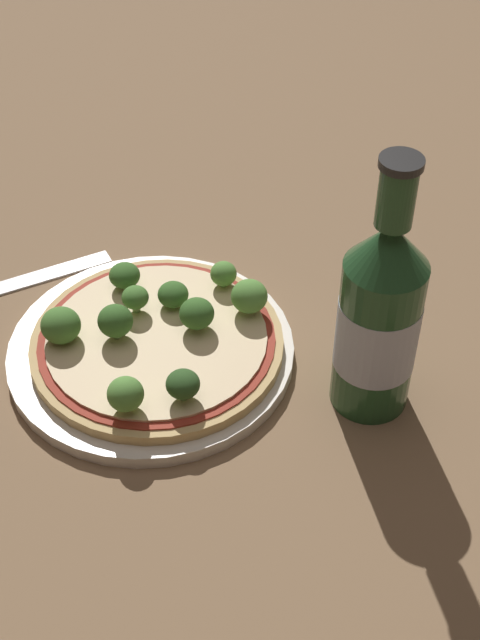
# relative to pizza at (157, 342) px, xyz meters

# --- Properties ---
(ground_plane) EXTENTS (3.00, 3.00, 0.00)m
(ground_plane) POSITION_rel_pizza_xyz_m (-0.02, 0.02, -0.02)
(ground_plane) COLOR #846647
(plate) EXTENTS (0.25, 0.25, 0.01)m
(plate) POSITION_rel_pizza_xyz_m (-0.01, -0.00, -0.01)
(plate) COLOR silver
(plate) RESTS_ON ground_plane
(pizza) EXTENTS (0.22, 0.22, 0.01)m
(pizza) POSITION_rel_pizza_xyz_m (0.00, 0.00, 0.00)
(pizza) COLOR tan
(pizza) RESTS_ON plate
(broccoli_floret_0) EXTENTS (0.03, 0.03, 0.03)m
(broccoli_floret_0) POSITION_rel_pizza_xyz_m (0.06, -0.06, 0.02)
(broccoli_floret_0) COLOR #89A866
(broccoli_floret_0) RESTS_ON pizza
(broccoli_floret_1) EXTENTS (0.02, 0.02, 0.02)m
(broccoli_floret_1) POSITION_rel_pizza_xyz_m (-0.03, 0.08, 0.02)
(broccoli_floret_1) COLOR #89A866
(broccoli_floret_1) RESTS_ON pizza
(broccoli_floret_2) EXTENTS (0.03, 0.03, 0.03)m
(broccoli_floret_2) POSITION_rel_pizza_xyz_m (-0.04, -0.07, 0.02)
(broccoli_floret_2) COLOR #89A866
(broccoli_floret_2) RESTS_ON pizza
(broccoli_floret_3) EXTENTS (0.03, 0.03, 0.02)m
(broccoli_floret_3) POSITION_rel_pizza_xyz_m (-0.03, 0.03, 0.02)
(broccoli_floret_3) COLOR #89A866
(broccoli_floret_3) RESTS_ON pizza
(broccoli_floret_4) EXTENTS (0.03, 0.03, 0.03)m
(broccoli_floret_4) POSITION_rel_pizza_xyz_m (0.07, -0.02, 0.02)
(broccoli_floret_4) COLOR #89A866
(broccoli_floret_4) RESTS_ON pizza
(broccoli_floret_5) EXTENTS (0.02, 0.02, 0.03)m
(broccoli_floret_5) POSITION_rel_pizza_xyz_m (-0.04, 0.00, 0.02)
(broccoli_floret_5) COLOR #89A866
(broccoli_floret_5) RESTS_ON pizza
(broccoli_floret_6) EXTENTS (0.03, 0.03, 0.03)m
(broccoli_floret_6) POSITION_rel_pizza_xyz_m (0.01, 0.03, 0.02)
(broccoli_floret_6) COLOR #89A866
(broccoli_floret_6) RESTS_ON pizza
(broccoli_floret_7) EXTENTS (0.03, 0.03, 0.02)m
(broccoli_floret_7) POSITION_rel_pizza_xyz_m (-0.07, 0.01, 0.02)
(broccoli_floret_7) COLOR #89A866
(broccoli_floret_7) RESTS_ON pizza
(broccoli_floret_8) EXTENTS (0.03, 0.03, 0.03)m
(broccoli_floret_8) POSITION_rel_pizza_xyz_m (0.01, 0.08, 0.02)
(broccoli_floret_8) COLOR #89A866
(broccoli_floret_8) RESTS_ON pizza
(broccoli_floret_9) EXTENTS (0.03, 0.03, 0.03)m
(broccoli_floret_9) POSITION_rel_pizza_xyz_m (-0.01, -0.03, 0.03)
(broccoli_floret_9) COLOR #89A866
(broccoli_floret_9) RESTS_ON pizza
(beer_bottle) EXTENTS (0.06, 0.06, 0.23)m
(beer_bottle) POSITION_rel_pizza_xyz_m (0.13, 0.13, 0.07)
(beer_bottle) COLOR #234C28
(beer_bottle) RESTS_ON ground_plane
(fork) EXTENTS (0.03, 0.18, 0.00)m
(fork) POSITION_rel_pizza_xyz_m (-0.16, -0.06, -0.02)
(fork) COLOR silver
(fork) RESTS_ON ground_plane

